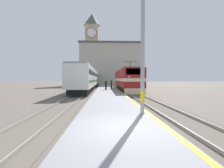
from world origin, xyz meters
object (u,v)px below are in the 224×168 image
object	(u,v)px
passenger_train	(92,79)
person_on_platform	(106,85)
second_waiting_passenger	(111,84)
clock_tower	(92,47)
catenary_mast	(144,31)
locomotive_train	(127,80)

from	to	relation	value
passenger_train	person_on_platform	bearing A→B (deg)	-78.12
passenger_train	person_on_platform	world-z (taller)	passenger_train
second_waiting_passenger	clock_tower	distance (m)	35.98
catenary_mast	second_waiting_passenger	world-z (taller)	catenary_mast
second_waiting_passenger	catenary_mast	bearing A→B (deg)	-87.91
passenger_train	catenary_mast	bearing A→B (deg)	-81.61
catenary_mast	clock_tower	distance (m)	56.67
person_on_platform	second_waiting_passenger	size ratio (longest dim) A/B	0.93
locomotive_train	person_on_platform	world-z (taller)	locomotive_train
locomotive_train	second_waiting_passenger	bearing A→B (deg)	161.53
locomotive_train	clock_tower	distance (m)	37.09
catenary_mast	person_on_platform	size ratio (longest dim) A/B	5.11
locomotive_train	catenary_mast	size ratio (longest dim) A/B	1.97
second_waiting_passenger	person_on_platform	bearing A→B (deg)	-109.98
locomotive_train	passenger_train	distance (m)	16.23
locomotive_train	clock_tower	xyz separation A→B (m)	(-8.42, 34.10, 11.92)
passenger_train	person_on_platform	size ratio (longest dim) A/B	30.50
person_on_platform	second_waiting_passenger	distance (m)	2.99
person_on_platform	clock_tower	bearing A→B (deg)	97.49
catenary_mast	locomotive_train	bearing A→B (deg)	85.07
locomotive_train	passenger_train	size ratio (longest dim) A/B	0.33
second_waiting_passenger	clock_tower	xyz separation A→B (m)	(-5.76, 33.21, 12.60)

